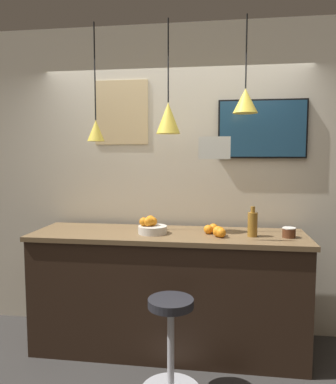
# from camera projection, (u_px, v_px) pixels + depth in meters

# --- Properties ---
(back_wall) EXTENTS (8.00, 0.06, 2.90)m
(back_wall) POSITION_uv_depth(u_px,v_px,m) (175.00, 180.00, 3.59)
(back_wall) COLOR beige
(back_wall) RESTS_ON ground_plane
(service_counter) EXTENTS (2.32, 0.68, 1.03)m
(service_counter) POSITION_uv_depth(u_px,v_px,m) (168.00, 291.00, 3.24)
(service_counter) COLOR black
(service_counter) RESTS_ON ground_plane
(bar_stool) EXTENTS (0.43, 0.43, 0.69)m
(bar_stool) POSITION_uv_depth(u_px,v_px,m) (171.00, 336.00, 2.64)
(bar_stool) COLOR #B7B7BC
(bar_stool) RESTS_ON ground_plane
(fruit_bowl) EXTENTS (0.24, 0.24, 0.14)m
(fruit_bowl) POSITION_uv_depth(u_px,v_px,m) (151.00, 227.00, 3.16)
(fruit_bowl) COLOR beige
(fruit_bowl) RESTS_ON service_counter
(orange_pile) EXTENTS (0.18, 0.25, 0.09)m
(orange_pile) POSITION_uv_depth(u_px,v_px,m) (216.00, 231.00, 3.08)
(orange_pile) COLOR orange
(orange_pile) RESTS_ON service_counter
(juice_bottle) EXTENTS (0.08, 0.08, 0.25)m
(juice_bottle) POSITION_uv_depth(u_px,v_px,m) (253.00, 224.00, 3.04)
(juice_bottle) COLOR olive
(juice_bottle) RESTS_ON service_counter
(spread_jar) EXTENTS (0.11, 0.11, 0.08)m
(spread_jar) POSITION_uv_depth(u_px,v_px,m) (289.00, 233.00, 3.00)
(spread_jar) COLOR #562D19
(spread_jar) RESTS_ON service_counter
(pendant_lamp_left) EXTENTS (0.15, 0.15, 0.99)m
(pendant_lamp_left) POSITION_uv_depth(u_px,v_px,m) (96.00, 129.00, 3.21)
(pendant_lamp_left) COLOR black
(pendant_lamp_middle) EXTENTS (0.20, 0.20, 0.93)m
(pendant_lamp_middle) POSITION_uv_depth(u_px,v_px,m) (168.00, 118.00, 3.11)
(pendant_lamp_middle) COLOR black
(pendant_lamp_right) EXTENTS (0.20, 0.20, 0.77)m
(pendant_lamp_right) POSITION_uv_depth(u_px,v_px,m) (245.00, 100.00, 3.01)
(pendant_lamp_right) COLOR black
(mounted_tv) EXTENTS (0.79, 0.04, 0.53)m
(mounted_tv) POSITION_uv_depth(u_px,v_px,m) (262.00, 129.00, 3.38)
(mounted_tv) COLOR black
(hanging_menu_board) EXTENTS (0.24, 0.01, 0.17)m
(hanging_menu_board) POSITION_uv_depth(u_px,v_px,m) (214.00, 148.00, 2.81)
(hanging_menu_board) COLOR white
(wall_poster) EXTENTS (0.52, 0.01, 0.61)m
(wall_poster) POSITION_uv_depth(u_px,v_px,m) (121.00, 113.00, 3.57)
(wall_poster) COLOR #DBBC84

